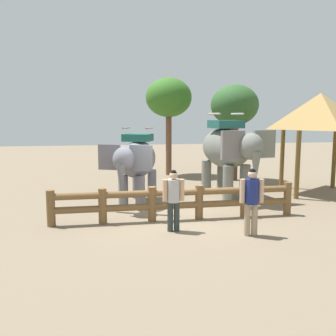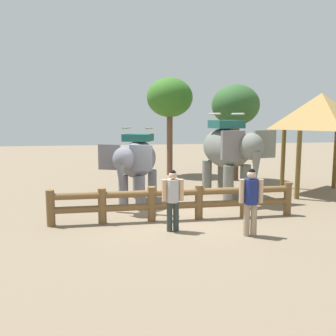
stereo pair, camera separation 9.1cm
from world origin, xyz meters
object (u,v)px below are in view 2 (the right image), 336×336
tourist_man_in_blue (251,197)px  tree_far_left (236,107)px  elephant_near_left (136,161)px  thatched_shelter (321,113)px  tourist_woman_in_black (173,196)px  elephant_center (229,150)px  tree_back_center (170,99)px  log_fence (175,201)px

tourist_man_in_blue → tree_far_left: bearing=73.7°
elephant_near_left → thatched_shelter: thatched_shelter is taller
tourist_woman_in_black → tree_far_left: size_ratio=0.37×
elephant_near_left → thatched_shelter: bearing=5.4°
tree_far_left → thatched_shelter: bearing=-57.1°
tree_far_left → elephant_center: bearing=-112.4°
tourist_woman_in_black → tree_back_center: bearing=81.1°
tourist_man_in_blue → tree_far_left: (2.44, 8.32, 2.51)m
log_fence → tourist_man_in_blue: (1.67, -1.77, 0.43)m
tree_back_center → elephant_center: bearing=-76.6°
log_fence → tourist_man_in_blue: 2.48m
elephant_near_left → tourist_man_in_blue: (2.67, -4.07, -0.50)m
tree_far_left → elephant_near_left: bearing=-140.2°
thatched_shelter → tree_far_left: (-2.30, 3.56, 0.28)m
log_fence → elephant_center: bearing=48.3°
log_fence → tree_far_left: 8.28m
elephant_center → thatched_shelter: bearing=0.7°
elephant_near_left → tree_far_left: size_ratio=0.70×
thatched_shelter → tree_back_center: tree_back_center is taller
elephant_near_left → tourist_woman_in_black: 3.47m
elephant_center → tourist_woman_in_black: elephant_center is taller
log_fence → tourist_woman_in_black: 1.15m
thatched_shelter → tree_far_left: bearing=122.9°
tree_far_left → tree_back_center: tree_back_center is taller
elephant_near_left → tree_back_center: 7.21m
log_fence → tree_far_left: bearing=57.9°
elephant_near_left → tree_far_left: 6.94m
log_fence → elephant_near_left: 2.67m
log_fence → thatched_shelter: size_ratio=1.86×
log_fence → tree_far_left: tree_far_left is taller
elephant_near_left → tourist_woman_in_black: bearing=-77.8°
tree_far_left → tree_back_center: bearing=143.3°
elephant_center → thatched_shelter: size_ratio=0.96×
tourist_woman_in_black → elephant_center: bearing=54.1°
log_fence → thatched_shelter: 7.56m
tourist_woman_in_black → tourist_man_in_blue: tourist_man_in_blue is taller
thatched_shelter → tree_back_center: bearing=132.2°
log_fence → tourist_woman_in_black: size_ratio=4.42×
elephant_center → tree_back_center: bearing=103.4°
elephant_center → thatched_shelter: (3.79, 0.05, 1.44)m
tree_back_center → tree_far_left: bearing=-36.7°
elephant_near_left → tree_back_center: tree_back_center is taller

